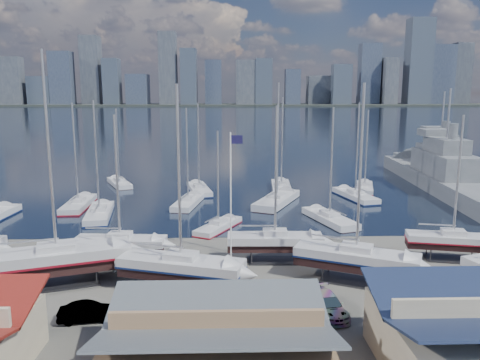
{
  "coord_description": "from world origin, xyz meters",
  "views": [
    {
      "loc": [
        0.55,
        -49.72,
        15.72
      ],
      "look_at": [
        2.27,
        8.0,
        5.0
      ],
      "focal_mm": 35.0,
      "sensor_mm": 36.0,
      "label": 1
    }
  ],
  "objects_px": {
    "naval_ship_east": "(443,179)",
    "car_a": "(149,311)",
    "naval_ship_west": "(439,166)",
    "flagpole": "(232,192)"
  },
  "relations": [
    {
      "from": "naval_ship_west",
      "to": "flagpole",
      "type": "relative_size",
      "value": 3.06
    },
    {
      "from": "car_a",
      "to": "naval_ship_east",
      "type": "bearing_deg",
      "value": 67.68
    },
    {
      "from": "naval_ship_east",
      "to": "flagpole",
      "type": "xyz_separation_m",
      "value": [
        -35.7,
        -35.51,
        5.53
      ]
    },
    {
      "from": "naval_ship_east",
      "to": "flagpole",
      "type": "relative_size",
      "value": 3.75
    },
    {
      "from": "naval_ship_east",
      "to": "car_a",
      "type": "distance_m",
      "value": 61.11
    },
    {
      "from": "naval_ship_east",
      "to": "car_a",
      "type": "bearing_deg",
      "value": 140.86
    },
    {
      "from": "naval_ship_east",
      "to": "flagpole",
      "type": "distance_m",
      "value": 50.66
    },
    {
      "from": "naval_ship_east",
      "to": "naval_ship_west",
      "type": "xyz_separation_m",
      "value": [
        5.41,
        13.63,
        0.01
      ]
    },
    {
      "from": "naval_ship_west",
      "to": "flagpole",
      "type": "xyz_separation_m",
      "value": [
        -41.11,
        -49.14,
        5.53
      ]
    },
    {
      "from": "naval_ship_east",
      "to": "car_a",
      "type": "relative_size",
      "value": 11.98
    }
  ]
}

